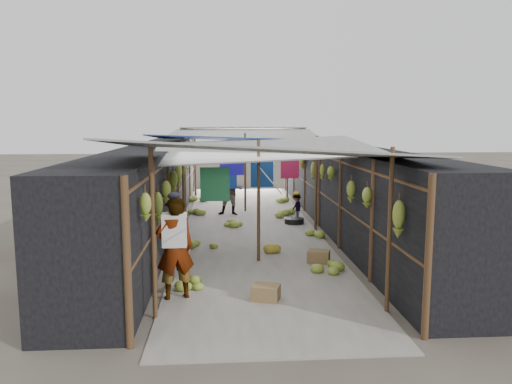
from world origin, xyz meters
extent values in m
plane|color=#6B6356|center=(0.00, 0.00, 0.00)|extent=(80.00, 80.00, 0.00)
cube|color=#9E998E|center=(0.00, 6.50, 0.01)|extent=(3.60, 16.00, 0.02)
cube|color=black|center=(-2.70, 6.50, 1.15)|extent=(1.40, 15.00, 2.30)
cube|color=black|center=(2.70, 6.50, 1.15)|extent=(1.40, 15.00, 2.30)
cube|color=olive|center=(-0.05, 0.64, 0.13)|extent=(0.54, 0.48, 0.27)
cube|color=olive|center=(1.26, 2.80, 0.14)|extent=(0.54, 0.48, 0.27)
cube|color=olive|center=(-0.47, 11.54, 0.13)|extent=(0.44, 0.37, 0.26)
cylinder|color=black|center=(1.33, 6.87, 0.09)|extent=(0.57, 0.57, 0.17)
imported|color=white|center=(-1.56, 0.83, 0.88)|extent=(0.73, 0.59, 1.75)
imported|color=#1F3E9D|center=(-0.50, 8.39, 0.83)|extent=(0.88, 0.73, 1.66)
imported|color=#4D4A43|center=(1.50, 7.50, 0.40)|extent=(0.41, 0.57, 0.81)
cylinder|color=brown|center=(-1.80, 0.00, 1.30)|extent=(0.07, 0.07, 2.60)
cylinder|color=brown|center=(1.80, 0.00, 1.30)|extent=(0.07, 0.07, 2.60)
cylinder|color=brown|center=(0.00, 3.00, 1.30)|extent=(0.07, 0.07, 2.60)
cylinder|color=brown|center=(-1.80, 6.00, 1.30)|extent=(0.07, 0.07, 2.60)
cylinder|color=brown|center=(1.80, 6.00, 1.30)|extent=(0.07, 0.07, 2.60)
cylinder|color=brown|center=(0.00, 9.00, 1.30)|extent=(0.07, 0.07, 2.60)
cylinder|color=brown|center=(-1.80, 12.00, 1.30)|extent=(0.07, 0.07, 2.60)
cylinder|color=brown|center=(1.80, 12.00, 1.30)|extent=(0.07, 0.07, 2.60)
cube|color=#9D9D97|center=(0.00, 1.00, 2.50)|extent=(5.21, 3.19, 0.52)
cube|color=#9D9D97|center=(0.20, 4.20, 2.35)|extent=(5.23, 3.73, 0.50)
cube|color=#213D98|center=(-0.10, 7.50, 2.45)|extent=(5.40, 3.60, 0.41)
cube|color=#9D9D97|center=(0.00, 10.80, 2.55)|extent=(5.37, 3.66, 0.27)
cube|color=#9D9D97|center=(0.10, 13.20, 2.65)|extent=(5.00, 1.99, 0.24)
cylinder|color=brown|center=(-2.00, 6.50, 2.05)|extent=(0.06, 15.00, 0.06)
cylinder|color=brown|center=(2.00, 6.50, 2.05)|extent=(0.06, 15.00, 0.06)
cylinder|color=gray|center=(0.00, 6.50, 2.05)|extent=(0.02, 15.00, 0.02)
cube|color=#211BB4|center=(-0.48, 6.93, 1.75)|extent=(0.70, 0.03, 0.60)
cube|color=#AA1A42|center=(1.07, 5.97, 1.75)|extent=(0.50, 0.03, 0.60)
cube|color=white|center=(0.78, 9.95, 1.77)|extent=(0.60, 0.03, 0.55)
cube|color=#21653C|center=(-0.91, 2.83, 1.70)|extent=(0.60, 0.03, 0.70)
cube|color=#164292|center=(0.20, 4.62, 1.72)|extent=(0.55, 0.03, 0.65)
cube|color=navy|center=(-0.30, 10.72, 1.75)|extent=(0.65, 0.03, 0.60)
ellipsoid|color=olive|center=(-1.88, -0.13, 1.74)|extent=(0.18, 0.15, 0.43)
ellipsoid|color=olive|center=(-1.88, 1.27, 1.49)|extent=(0.17, 0.15, 0.56)
ellipsoid|color=olive|center=(-1.88, 2.59, 1.59)|extent=(0.19, 0.16, 0.46)
ellipsoid|color=olive|center=(-1.88, 4.08, 1.60)|extent=(0.20, 0.17, 0.53)
ellipsoid|color=olive|center=(-1.88, 5.54, 1.62)|extent=(0.19, 0.16, 0.57)
ellipsoid|color=olive|center=(-1.88, 7.54, 1.62)|extent=(0.20, 0.17, 0.40)
ellipsoid|color=#A28C29|center=(-1.88, 8.64, 1.73)|extent=(0.18, 0.15, 0.38)
ellipsoid|color=olive|center=(-1.88, 10.11, 1.64)|extent=(0.15, 0.13, 0.41)
ellipsoid|color=#A28C29|center=(-1.88, 11.82, 1.71)|extent=(0.20, 0.17, 0.51)
ellipsoid|color=olive|center=(-1.88, 13.33, 1.57)|extent=(0.19, 0.17, 0.45)
ellipsoid|color=olive|center=(1.88, -0.15, 1.52)|extent=(0.19, 0.16, 0.59)
ellipsoid|color=olive|center=(1.88, 1.50, 1.59)|extent=(0.18, 0.15, 0.39)
ellipsoid|color=olive|center=(1.88, 2.64, 1.54)|extent=(0.19, 0.16, 0.47)
ellipsoid|color=olive|center=(1.88, 4.53, 1.72)|extent=(0.20, 0.17, 0.37)
ellipsoid|color=olive|center=(1.88, 5.56, 1.65)|extent=(0.14, 0.12, 0.46)
ellipsoid|color=olive|center=(1.88, 6.87, 1.56)|extent=(0.16, 0.13, 0.55)
ellipsoid|color=#A28C29|center=(1.88, 8.96, 1.69)|extent=(0.19, 0.16, 0.60)
ellipsoid|color=#A28C29|center=(1.88, 9.98, 1.69)|extent=(0.19, 0.16, 0.43)
ellipsoid|color=olive|center=(1.88, 11.89, 1.66)|extent=(0.19, 0.16, 0.36)
ellipsoid|color=olive|center=(1.88, 13.45, 1.73)|extent=(0.20, 0.17, 0.36)
ellipsoid|color=olive|center=(1.12, 8.09, 0.17)|extent=(0.70, 0.59, 0.35)
ellipsoid|color=olive|center=(-1.32, 1.39, 0.12)|extent=(0.47, 0.40, 0.23)
ellipsoid|color=olive|center=(1.49, 10.78, 0.12)|extent=(0.47, 0.40, 0.24)
ellipsoid|color=olive|center=(1.70, 5.06, 0.13)|extent=(0.52, 0.44, 0.26)
ellipsoid|color=olive|center=(-1.29, 4.12, 0.18)|extent=(0.72, 0.61, 0.36)
ellipsoid|color=olive|center=(-0.54, 6.51, 0.14)|extent=(0.55, 0.47, 0.27)
ellipsoid|color=olive|center=(1.34, 2.20, 0.16)|extent=(0.62, 0.53, 0.31)
ellipsoid|color=olive|center=(-1.64, 11.35, 0.18)|extent=(0.70, 0.60, 0.35)
ellipsoid|color=#A28C29|center=(0.52, 3.59, 0.14)|extent=(0.55, 0.47, 0.28)
ellipsoid|color=olive|center=(-1.69, 8.34, 0.17)|extent=(0.69, 0.59, 0.34)
camera|label=1|loc=(-0.77, -7.35, 2.97)|focal=35.00mm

